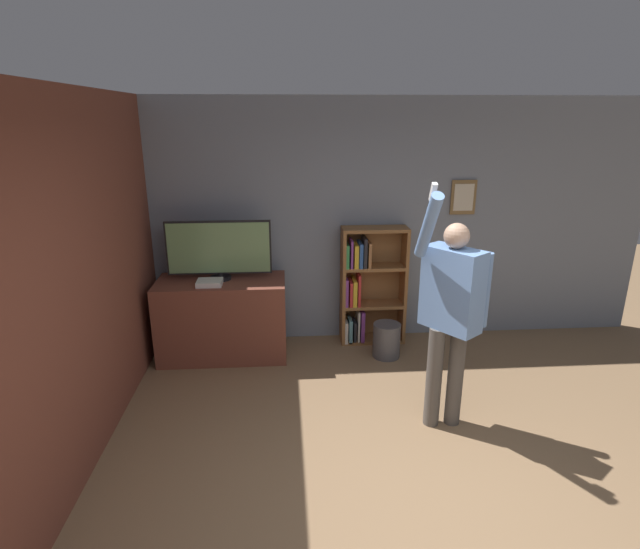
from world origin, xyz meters
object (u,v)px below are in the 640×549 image
Objects in this scene: television at (219,249)px; bookshelf at (367,286)px; person at (451,307)px; game_console at (210,283)px; waste_bin at (387,340)px.

television is 0.81× the size of bookshelf.
game_console is at bearing -158.67° from person.
game_console is at bearing -166.84° from bookshelf.
game_console is 1.97m from waste_bin.
game_console is 1.74m from bookshelf.
television is 1.68m from bookshelf.
bookshelf is at bearing 13.16° from game_console.
television is 2.87× the size of waste_bin.
waste_bin is at bearing -0.94° from game_console.
person is 5.49× the size of waste_bin.
bookshelf is 3.56× the size of waste_bin.
waste_bin is (0.16, -0.42, -0.47)m from bookshelf.
television is at bearing 172.89° from waste_bin.
waste_bin is (-0.22, 1.26, -0.87)m from person.
waste_bin is (1.84, -0.03, -0.69)m from game_console.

